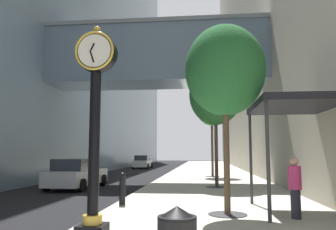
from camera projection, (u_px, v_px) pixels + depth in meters
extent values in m
plane|color=black|center=(167.00, 175.00, 28.33)|extent=(110.00, 110.00, 0.00)
cube|color=beige|center=(208.00, 173.00, 30.94)|extent=(7.06, 80.00, 0.14)
cube|color=slate|center=(157.00, 58.00, 21.87)|extent=(14.38, 3.20, 3.57)
cube|color=gray|center=(157.00, 29.00, 22.08)|extent=(14.38, 3.40, 0.24)
cylinder|color=gold|center=(92.00, 219.00, 6.67)|extent=(0.39, 0.38, 0.18)
cylinder|color=black|center=(94.00, 142.00, 6.84)|extent=(0.22, 0.22, 2.87)
cylinder|color=black|center=(96.00, 53.00, 7.05)|extent=(0.84, 0.28, 0.84)
torus|color=gold|center=(94.00, 51.00, 6.89)|extent=(0.82, 0.05, 0.82)
cylinder|color=silver|center=(94.00, 51.00, 6.90)|extent=(0.69, 0.01, 0.69)
cylinder|color=silver|center=(99.00, 55.00, 7.20)|extent=(0.69, 0.01, 0.69)
sphere|color=gold|center=(97.00, 30.00, 7.10)|extent=(0.16, 0.16, 0.16)
cube|color=black|center=(92.00, 47.00, 6.90)|extent=(0.10, 0.01, 0.17)
cube|color=black|center=(92.00, 56.00, 6.88)|extent=(0.11, 0.01, 0.26)
cylinder|color=black|center=(94.00, 204.00, 8.53)|extent=(0.21, 0.21, 0.91)
sphere|color=black|center=(95.00, 183.00, 8.59)|extent=(0.22, 0.22, 0.22)
cylinder|color=black|center=(122.00, 191.00, 11.46)|extent=(0.21, 0.21, 0.91)
sphere|color=black|center=(123.00, 176.00, 11.52)|extent=(0.22, 0.22, 0.22)
cylinder|color=#333335|center=(228.00, 214.00, 9.59)|extent=(1.10, 1.10, 0.02)
cylinder|color=brown|center=(227.00, 156.00, 9.77)|extent=(0.18, 0.18, 3.31)
ellipsoid|color=#23602D|center=(225.00, 70.00, 10.05)|extent=(2.36, 2.36, 2.71)
cylinder|color=#333335|center=(217.00, 187.00, 17.25)|extent=(1.10, 1.10, 0.02)
cylinder|color=#4C3D2D|center=(216.00, 150.00, 17.45)|extent=(0.18, 0.18, 3.73)
ellipsoid|color=#2D7033|center=(215.00, 95.00, 17.77)|extent=(2.75, 2.75, 3.16)
cylinder|color=#333335|center=(213.00, 176.00, 24.91)|extent=(1.10, 1.10, 0.02)
cylinder|color=#4C3D2D|center=(212.00, 148.00, 25.14)|extent=(0.18, 0.18, 4.25)
ellipsoid|color=#387F3D|center=(212.00, 107.00, 25.48)|extent=(2.41, 2.41, 2.77)
cone|color=black|center=(177.00, 212.00, 4.46)|extent=(0.53, 0.53, 0.16)
cylinder|color=#23232D|center=(296.00, 204.00, 9.03)|extent=(0.36, 0.36, 0.77)
cylinder|color=#C6336B|center=(295.00, 177.00, 9.11)|extent=(0.47, 0.47, 0.63)
sphere|color=tan|center=(294.00, 161.00, 9.16)|extent=(0.24, 0.24, 0.24)
cube|color=black|center=(294.00, 105.00, 10.33)|extent=(2.40, 3.60, 0.20)
cylinder|color=#333338|center=(268.00, 159.00, 8.69)|extent=(0.10, 0.10, 3.20)
cylinder|color=#333338|center=(251.00, 157.00, 11.85)|extent=(0.10, 0.10, 3.20)
cube|color=silver|center=(143.00, 163.00, 41.16)|extent=(1.75, 4.56, 0.76)
cube|color=#282D38|center=(142.00, 158.00, 41.01)|extent=(1.53, 2.56, 0.62)
cylinder|color=black|center=(138.00, 165.00, 42.74)|extent=(0.22, 0.64, 0.64)
cylinder|color=black|center=(152.00, 165.00, 42.58)|extent=(0.22, 0.64, 0.64)
cylinder|color=black|center=(133.00, 166.00, 39.68)|extent=(0.22, 0.64, 0.64)
cylinder|color=black|center=(148.00, 166.00, 39.52)|extent=(0.22, 0.64, 0.64)
cube|color=#B7BABF|center=(77.00, 177.00, 18.08)|extent=(2.00, 4.67, 0.75)
cube|color=#282D38|center=(76.00, 165.00, 17.93)|extent=(1.71, 2.64, 0.62)
cylinder|color=black|center=(73.00, 180.00, 19.72)|extent=(0.24, 0.65, 0.64)
cylinder|color=black|center=(103.00, 180.00, 19.47)|extent=(0.24, 0.65, 0.64)
cylinder|color=black|center=(46.00, 185.00, 16.63)|extent=(0.24, 0.65, 0.64)
cylinder|color=black|center=(82.00, 185.00, 16.38)|extent=(0.24, 0.65, 0.64)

